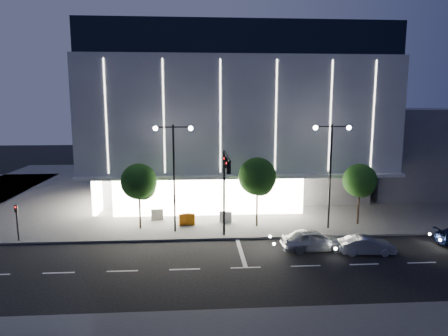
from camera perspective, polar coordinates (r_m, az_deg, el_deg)
ground at (r=28.26m, az=-1.39°, el=-12.96°), size 160.00×160.00×0.00m
sidewalk_museum at (r=51.62m, az=2.98°, el=-2.66°), size 70.00×40.00×0.15m
museum at (r=48.65m, az=0.92°, el=7.55°), size 30.00×25.80×18.00m
annex_building at (r=57.30m, az=24.38°, el=2.70°), size 16.00×20.00×10.00m
traffic_mast at (r=30.10m, az=0.19°, el=-1.58°), size 0.33×5.89×7.07m
street_lamp_west at (r=32.55m, az=-7.19°, el=0.82°), size 3.16×0.36×9.00m
street_lamp_east at (r=34.35m, az=15.02°, el=1.01°), size 3.16×0.36×9.00m
ped_signal_far at (r=34.77m, az=-27.48°, el=-6.48°), size 0.22×0.24×3.00m
tree_left at (r=34.17m, az=-12.01°, el=-2.19°), size 3.02×3.02×5.72m
tree_mid at (r=34.16m, az=4.82°, el=-1.51°), size 3.25×3.25×6.15m
tree_right at (r=36.70m, az=18.85°, el=-1.94°), size 2.91×2.91×5.51m
car_lead at (r=30.36m, az=12.57°, el=-10.00°), size 4.73×2.12×1.58m
car_second at (r=30.76m, az=19.66°, el=-10.35°), size 3.98×1.59×1.29m
barrier_a at (r=35.36m, az=-5.56°, el=-7.29°), size 1.12×0.63×1.00m
barrier_b at (r=37.17m, az=-9.52°, el=-6.56°), size 1.12×0.33×1.00m
barrier_c at (r=35.33m, az=-5.06°, el=-7.30°), size 1.13×0.45×1.00m
barrier_d at (r=35.85m, az=0.25°, el=-7.02°), size 1.12×0.60×1.00m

